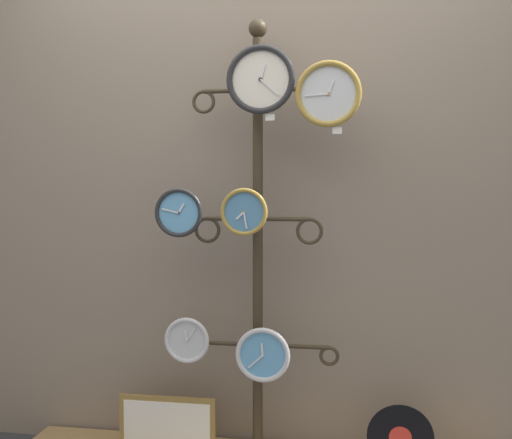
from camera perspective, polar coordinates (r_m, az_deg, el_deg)
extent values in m
cube|color=gray|center=(2.86, 0.68, 5.56)|extent=(4.40, 0.04, 2.80)
cylinder|color=#382D1E|center=(2.71, 0.17, -3.19)|extent=(0.05, 0.05, 1.92)
sphere|color=#382D1E|center=(2.79, 0.17, 17.74)|extent=(0.08, 0.08, 0.08)
cylinder|color=#382D1E|center=(2.75, -2.44, 12.14)|extent=(0.25, 0.02, 0.02)
torus|color=#382D1E|center=(2.77, -5.01, 11.10)|extent=(0.11, 0.02, 0.11)
cylinder|color=#382D1E|center=(2.71, 2.82, 12.27)|extent=(0.25, 0.02, 0.02)
torus|color=#382D1E|center=(2.70, 5.50, 11.33)|extent=(0.11, 0.02, 0.11)
cylinder|color=#382D1E|center=(2.72, -2.26, 0.08)|extent=(0.23, 0.02, 0.02)
torus|color=#382D1E|center=(2.75, -4.65, -1.00)|extent=(0.12, 0.02, 0.12)
cylinder|color=#382D1E|center=(2.68, 2.63, 0.04)|extent=(0.23, 0.02, 0.02)
torus|color=#382D1E|center=(2.68, 5.12, -1.11)|extent=(0.12, 0.02, 0.12)
cylinder|color=#382D1E|center=(2.82, -3.16, -11.69)|extent=(0.32, 0.02, 0.02)
torus|color=#382D1E|center=(2.87, -6.41, -12.22)|extent=(0.09, 0.02, 0.09)
cylinder|color=#382D1E|center=(2.77, 3.56, -11.96)|extent=(0.32, 0.02, 0.02)
torus|color=#382D1E|center=(2.77, 6.99, -12.78)|extent=(0.09, 0.02, 0.09)
cylinder|color=silver|center=(2.64, 0.48, 13.16)|extent=(0.27, 0.02, 0.27)
torus|color=#262628|center=(2.62, 0.42, 13.22)|extent=(0.30, 0.03, 0.30)
cylinder|color=#262628|center=(2.62, 0.43, 13.21)|extent=(0.02, 0.01, 0.02)
cube|color=silver|center=(2.63, 0.64, 13.89)|extent=(0.03, 0.00, 0.06)
cube|color=silver|center=(2.61, 1.30, 12.49)|extent=(0.08, 0.00, 0.07)
cylinder|color=silver|center=(2.60, 6.91, 11.76)|extent=(0.26, 0.02, 0.26)
torus|color=#A58438|center=(2.58, 6.89, 11.81)|extent=(0.28, 0.03, 0.28)
cylinder|color=#A58438|center=(2.58, 6.90, 11.81)|extent=(0.02, 0.01, 0.02)
cube|color=silver|center=(2.59, 7.14, 12.44)|extent=(0.03, 0.00, 0.06)
cube|color=silver|center=(2.58, 5.77, 11.75)|extent=(0.10, 0.00, 0.01)
cylinder|color=#60A8DB|center=(2.69, -7.30, 0.65)|extent=(0.20, 0.02, 0.20)
torus|color=#262628|center=(2.67, -7.40, 0.64)|extent=(0.22, 0.02, 0.22)
cylinder|color=#262628|center=(2.67, -7.40, 0.64)|extent=(0.01, 0.01, 0.01)
cube|color=silver|center=(2.67, -7.15, 1.08)|extent=(0.03, 0.00, 0.05)
cube|color=silver|center=(2.68, -8.19, 0.83)|extent=(0.08, 0.00, 0.02)
cylinder|color=#4C84B2|center=(2.60, -1.11, 0.73)|extent=(0.19, 0.02, 0.19)
torus|color=#A58438|center=(2.59, -1.16, 0.72)|extent=(0.21, 0.02, 0.21)
cylinder|color=#A58438|center=(2.59, -1.17, 0.72)|extent=(0.01, 0.01, 0.01)
cube|color=silver|center=(2.59, -1.53, 0.38)|extent=(0.04, 0.00, 0.04)
cube|color=silver|center=(2.59, -1.03, -0.09)|extent=(0.02, 0.00, 0.07)
cylinder|color=silver|center=(2.75, -6.53, -11.30)|extent=(0.19, 0.02, 0.19)
torus|color=silver|center=(2.73, -6.62, -11.37)|extent=(0.21, 0.02, 0.21)
cylinder|color=silver|center=(2.73, -6.62, -11.37)|extent=(0.01, 0.01, 0.01)
cube|color=silver|center=(2.73, -6.70, -10.92)|extent=(0.02, 0.00, 0.05)
cube|color=silver|center=(2.72, -6.22, -10.79)|extent=(0.05, 0.00, 0.06)
cylinder|color=#60A8DB|center=(2.69, 0.69, -12.70)|extent=(0.22, 0.02, 0.22)
torus|color=silver|center=(2.68, 0.64, -12.79)|extent=(0.24, 0.02, 0.24)
cylinder|color=silver|center=(2.68, 0.64, -12.79)|extent=(0.01, 0.01, 0.01)
cube|color=silver|center=(2.67, 0.58, -12.25)|extent=(0.01, 0.00, 0.05)
cube|color=silver|center=(2.69, -0.05, -13.37)|extent=(0.07, 0.00, 0.06)
cylinder|color=black|center=(2.81, 13.58, -19.52)|extent=(0.28, 0.01, 0.28)
cylinder|color=red|center=(2.80, 13.58, -19.55)|extent=(0.10, 0.00, 0.10)
cube|color=olive|center=(2.93, -8.46, -18.75)|extent=(0.45, 0.02, 0.26)
cube|color=white|center=(2.92, -8.53, -18.82)|extent=(0.41, 0.00, 0.22)
cube|color=white|center=(2.60, 1.34, 9.71)|extent=(0.04, 0.00, 0.03)
cube|color=white|center=(2.57, 7.74, 8.40)|extent=(0.04, 0.00, 0.03)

